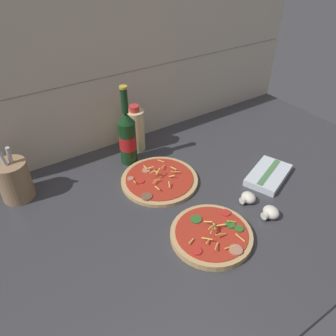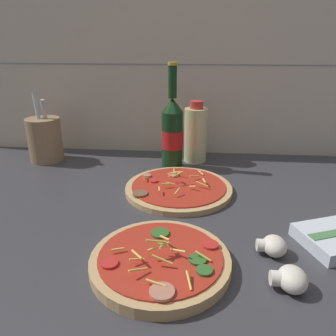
{
  "view_description": "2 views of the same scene",
  "coord_description": "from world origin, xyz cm",
  "px_view_note": "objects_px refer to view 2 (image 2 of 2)",
  "views": [
    {
      "loc": [
        -49.85,
        -58.15,
        72.43
      ],
      "look_at": [
        -4.56,
        10.09,
        11.26
      ],
      "focal_mm": 35.0,
      "sensor_mm": 36.0,
      "label": 1
    },
    {
      "loc": [
        -0.84,
        -57.1,
        36.95
      ],
      "look_at": [
        -6.88,
        10.62,
        10.19
      ],
      "focal_mm": 35.0,
      "sensor_mm": 36.0,
      "label": 2
    }
  ],
  "objects_px": {
    "oil_bottle": "(196,134)",
    "mushroom_right": "(291,279)",
    "mushroom_left": "(273,246)",
    "utensil_crock": "(45,139)",
    "beer_bottle": "(172,132)",
    "pizza_near": "(160,261)",
    "pizza_far": "(178,188)"
  },
  "relations": [
    {
      "from": "pizza_near",
      "to": "pizza_far",
      "type": "xyz_separation_m",
      "value": [
        0.01,
        0.29,
        -0.0
      ]
    },
    {
      "from": "pizza_far",
      "to": "oil_bottle",
      "type": "height_order",
      "value": "oil_bottle"
    },
    {
      "from": "pizza_near",
      "to": "utensil_crock",
      "type": "distance_m",
      "value": 0.62
    },
    {
      "from": "oil_bottle",
      "to": "mushroom_left",
      "type": "height_order",
      "value": "oil_bottle"
    },
    {
      "from": "oil_bottle",
      "to": "mushroom_right",
      "type": "distance_m",
      "value": 0.57
    },
    {
      "from": "mushroom_left",
      "to": "utensil_crock",
      "type": "height_order",
      "value": "utensil_crock"
    },
    {
      "from": "oil_bottle",
      "to": "mushroom_right",
      "type": "height_order",
      "value": "oil_bottle"
    },
    {
      "from": "mushroom_left",
      "to": "mushroom_right",
      "type": "xyz_separation_m",
      "value": [
        0.01,
        -0.08,
        0.0
      ]
    },
    {
      "from": "pizza_near",
      "to": "oil_bottle",
      "type": "bearing_deg",
      "value": 84.52
    },
    {
      "from": "utensil_crock",
      "to": "mushroom_right",
      "type": "bearing_deg",
      "value": -40.32
    },
    {
      "from": "pizza_far",
      "to": "mushroom_right",
      "type": "relative_size",
      "value": 4.83
    },
    {
      "from": "mushroom_right",
      "to": "mushroom_left",
      "type": "bearing_deg",
      "value": 95.32
    },
    {
      "from": "pizza_near",
      "to": "oil_bottle",
      "type": "height_order",
      "value": "oil_bottle"
    },
    {
      "from": "pizza_near",
      "to": "mushroom_right",
      "type": "xyz_separation_m",
      "value": [
        0.2,
        -0.03,
        0.01
      ]
    },
    {
      "from": "pizza_far",
      "to": "utensil_crock",
      "type": "relative_size",
      "value": 1.27
    },
    {
      "from": "oil_bottle",
      "to": "mushroom_right",
      "type": "xyz_separation_m",
      "value": [
        0.15,
        -0.54,
        -0.07
      ]
    },
    {
      "from": "beer_bottle",
      "to": "mushroom_right",
      "type": "bearing_deg",
      "value": -66.39
    },
    {
      "from": "beer_bottle",
      "to": "oil_bottle",
      "type": "distance_m",
      "value": 0.09
    },
    {
      "from": "pizza_near",
      "to": "pizza_far",
      "type": "bearing_deg",
      "value": 87.67
    },
    {
      "from": "pizza_far",
      "to": "utensil_crock",
      "type": "xyz_separation_m",
      "value": [
        -0.41,
        0.18,
        0.06
      ]
    },
    {
      "from": "pizza_near",
      "to": "oil_bottle",
      "type": "distance_m",
      "value": 0.52
    },
    {
      "from": "oil_bottle",
      "to": "utensil_crock",
      "type": "height_order",
      "value": "utensil_crock"
    },
    {
      "from": "pizza_far",
      "to": "mushroom_right",
      "type": "bearing_deg",
      "value": -60.25
    },
    {
      "from": "mushroom_left",
      "to": "utensil_crock",
      "type": "distance_m",
      "value": 0.72
    },
    {
      "from": "pizza_near",
      "to": "mushroom_right",
      "type": "relative_size",
      "value": 4.25
    },
    {
      "from": "pizza_near",
      "to": "mushroom_right",
      "type": "height_order",
      "value": "pizza_near"
    },
    {
      "from": "pizza_far",
      "to": "utensil_crock",
      "type": "distance_m",
      "value": 0.45
    },
    {
      "from": "oil_bottle",
      "to": "mushroom_left",
      "type": "bearing_deg",
      "value": -73.2
    },
    {
      "from": "mushroom_right",
      "to": "beer_bottle",
      "type": "bearing_deg",
      "value": 113.61
    },
    {
      "from": "mushroom_left",
      "to": "mushroom_right",
      "type": "bearing_deg",
      "value": -84.68
    },
    {
      "from": "pizza_near",
      "to": "mushroom_left",
      "type": "xyz_separation_m",
      "value": [
        0.19,
        0.05,
        0.01
      ]
    },
    {
      "from": "mushroom_right",
      "to": "utensil_crock",
      "type": "distance_m",
      "value": 0.78
    }
  ]
}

